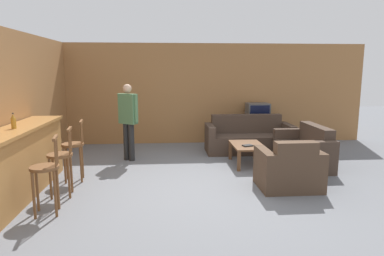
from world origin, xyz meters
name	(u,v)px	position (x,y,z in m)	size (l,w,h in m)	color
ground_plane	(203,188)	(0.00, 0.00, 0.00)	(24.00, 24.00, 0.00)	slate
wall_back	(188,94)	(0.00, 3.60, 1.30)	(9.40, 0.08, 2.60)	#9E6B3D
wall_left	(29,103)	(-3.17, 1.30, 1.30)	(0.08, 8.60, 2.60)	#9E6B3D
bar_counter	(19,162)	(-2.84, -0.14, 0.54)	(0.55, 2.78, 1.07)	#A87038
bar_chair_near	(46,174)	(-2.20, -0.85, 0.57)	(0.44, 0.44, 1.06)	brown
bar_chair_mid	(61,160)	(-2.20, -0.18, 0.57)	(0.42, 0.42, 1.06)	brown
bar_chair_far	(74,149)	(-2.20, 0.57, 0.57)	(0.43, 0.43, 1.06)	brown
couch_far	(248,139)	(1.35, 2.46, 0.31)	(2.01, 0.82, 0.86)	#423328
armchair_near	(289,170)	(1.40, -0.13, 0.31)	(0.97, 0.78, 0.84)	#4C3828
loveseat_right	(304,151)	(2.20, 1.20, 0.30)	(0.76, 1.51, 0.82)	#423328
coffee_table	(248,147)	(1.06, 1.34, 0.36)	(0.62, 0.97, 0.42)	brown
tv_unit	(257,133)	(1.77, 3.25, 0.31)	(1.23, 0.52, 0.61)	black
tv	(258,112)	(1.77, 3.25, 0.85)	(0.57, 0.45, 0.46)	#4C4C4C
bottle	(13,121)	(-2.85, -0.18, 1.17)	(0.07, 0.07, 0.24)	#B27A23
book_on_table	(248,146)	(1.03, 1.19, 0.43)	(0.23, 0.19, 0.03)	black
person_by_window	(128,118)	(-1.39, 1.88, 0.93)	(0.45, 0.36, 1.63)	black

